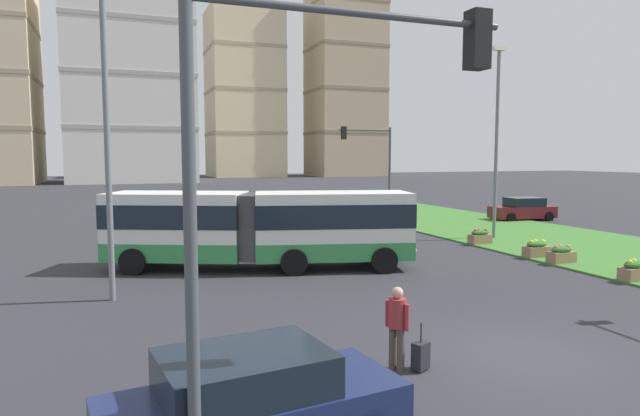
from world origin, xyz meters
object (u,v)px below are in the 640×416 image
object	(u,v)px
apartment_tower_eastcentre	(345,72)
flower_planter_1	(635,270)
car_navy_sedan	(252,406)
apartment_tower_centre	(244,94)
traffic_light_near_left	(301,156)
streetlight_left	(107,126)
traffic_light_far_right	(374,159)
articulated_bus	(260,227)
rolling_suitcase	(421,356)
car_silver_hatch	(165,229)
flower_planter_4	(480,236)
car_maroon_sedan	(523,209)
flower_planter_3	(536,249)
apartment_tower_westcentre	(130,80)
streetlight_median	(497,136)
flower_planter_2	(561,254)
pedestrian_crossing	(397,322)

from	to	relation	value
apartment_tower_eastcentre	flower_planter_1	bearing A→B (deg)	-107.78
car_navy_sedan	apartment_tower_centre	size ratio (longest dim) A/B	0.12
traffic_light_near_left	streetlight_left	distance (m)	11.42
traffic_light_far_right	streetlight_left	bearing A→B (deg)	-138.44
articulated_bus	rolling_suitcase	bearing A→B (deg)	-87.45
streetlight_left	car_silver_hatch	bearing A→B (deg)	77.13
rolling_suitcase	flower_planter_4	distance (m)	17.21
car_maroon_sedan	flower_planter_3	distance (m)	15.12
flower_planter_1	traffic_light_far_right	distance (m)	18.16
car_maroon_sedan	apartment_tower_westcentre	world-z (taller)	apartment_tower_westcentre
apartment_tower_centre	car_silver_hatch	bearing A→B (deg)	-105.10
apartment_tower_westcentre	rolling_suitcase	bearing A→B (deg)	-88.22
flower_planter_1	apartment_tower_centre	distance (m)	110.54
flower_planter_1	traffic_light_far_right	bearing A→B (deg)	94.92
rolling_suitcase	car_silver_hatch	bearing A→B (deg)	100.45
car_navy_sedan	rolling_suitcase	world-z (taller)	car_navy_sedan
flower_planter_1	streetlight_median	xyz separation A→B (m)	(1.90, 10.09, 5.06)
car_maroon_sedan	flower_planter_1	distance (m)	19.12
flower_planter_3	traffic_light_far_right	distance (m)	13.51
flower_planter_2	streetlight_median	size ratio (longest dim) A/B	0.11
car_silver_hatch	rolling_suitcase	world-z (taller)	car_silver_hatch
streetlight_left	apartment_tower_westcentre	size ratio (longest dim) A/B	0.28
car_maroon_sedan	flower_planter_2	size ratio (longest dim) A/B	4.13
car_silver_hatch	streetlight_median	world-z (taller)	streetlight_median
flower_planter_2	apartment_tower_eastcentre	xyz separation A→B (m)	(33.70, 101.66, 23.67)
traffic_light_far_right	streetlight_median	world-z (taller)	streetlight_median
car_maroon_sedan	rolling_suitcase	xyz separation A→B (m)	(-20.65, -20.94, -0.44)
flower_planter_1	flower_planter_2	bearing A→B (deg)	90.00
flower_planter_2	apartment_tower_eastcentre	bearing A→B (deg)	71.66
car_maroon_sedan	traffic_light_near_left	distance (m)	34.26
flower_planter_1	apartment_tower_centre	world-z (taller)	apartment_tower_centre
apartment_tower_centre	flower_planter_3	bearing A→B (deg)	-95.86
car_navy_sedan	streetlight_median	bearing A→B (deg)	43.71
pedestrian_crossing	apartment_tower_eastcentre	xyz separation A→B (m)	(45.36, 109.19, 23.09)
flower_planter_2	flower_planter_3	distance (m)	1.42
car_navy_sedan	flower_planter_4	xyz separation A→B (m)	(15.20, 14.99, -0.33)
flower_planter_3	apartment_tower_centre	world-z (taller)	apartment_tower_centre
car_navy_sedan	apartment_tower_eastcentre	distance (m)	123.81
flower_planter_3	apartment_tower_westcentre	bearing A→B (deg)	99.63
traffic_light_near_left	apartment_tower_centre	xyz separation A→B (m)	(25.44, 115.86, 14.08)
flower_planter_4	apartment_tower_westcentre	size ratio (longest dim) A/B	0.03
car_navy_sedan	flower_planter_2	bearing A→B (deg)	32.44
apartment_tower_eastcentre	flower_planter_4	bearing A→B (deg)	-109.28
articulated_bus	car_silver_hatch	xyz separation A→B (m)	(-2.99, 7.67, -0.90)
articulated_bus	traffic_light_far_right	bearing A→B (deg)	46.56
apartment_tower_eastcentre	car_navy_sedan	bearing A→B (deg)	-113.71
streetlight_left	traffic_light_near_left	bearing A→B (deg)	-77.97
apartment_tower_westcentre	apartment_tower_centre	world-z (taller)	apartment_tower_centre
apartment_tower_centre	streetlight_left	bearing A→B (deg)	-104.87
rolling_suitcase	apartment_tower_eastcentre	world-z (taller)	apartment_tower_eastcentre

